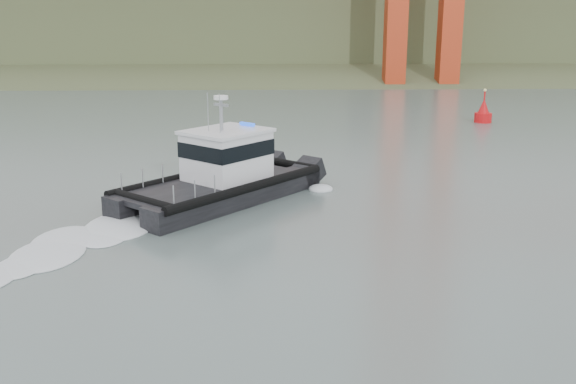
% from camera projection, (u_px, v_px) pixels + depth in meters
% --- Properties ---
extents(ground, '(400.00, 400.00, 0.00)m').
position_uv_depth(ground, '(294.00, 302.00, 22.79)').
color(ground, slate).
rests_on(ground, ground).
extents(headlands, '(500.00, 105.36, 27.12)m').
position_uv_depth(headlands, '(270.00, 32.00, 142.06)').
color(headlands, '#40502D').
rests_on(headlands, ground).
extents(patrol_boat, '(11.49, 12.17, 5.97)m').
position_uv_depth(patrol_boat, '(222.00, 174.00, 35.29)').
color(patrol_boat, black).
rests_on(patrol_boat, ground).
extents(nav_buoy, '(1.65, 1.65, 3.44)m').
position_uv_depth(nav_buoy, '(483.00, 113.00, 62.28)').
color(nav_buoy, red).
rests_on(nav_buoy, ground).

